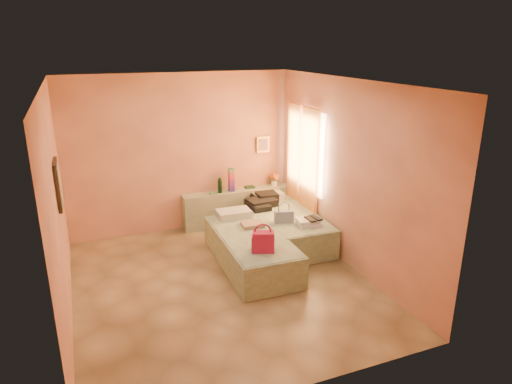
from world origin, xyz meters
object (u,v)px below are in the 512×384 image
at_px(bed_left, 251,250).
at_px(green_book, 250,187).
at_px(headboard_ledge, 237,207).
at_px(towel_stack, 309,222).
at_px(bed_right, 286,226).
at_px(flower_vase, 274,178).
at_px(blue_handbag, 284,216).
at_px(water_bottle, 220,186).
at_px(magenta_handbag, 263,241).

xyz_separation_m(bed_left, green_book, (0.65, 1.75, 0.42)).
relative_size(headboard_ledge, towel_stack, 5.86).
bearing_deg(bed_right, green_book, 104.17).
distance_m(bed_left, flower_vase, 2.13).
distance_m(bed_left, blue_handbag, 0.81).
bearing_deg(towel_stack, bed_right, 98.87).
distance_m(green_book, blue_handbag, 1.47).
height_order(flower_vase, towel_stack, flower_vase).
distance_m(bed_left, green_book, 1.91).
bearing_deg(bed_right, blue_handbag, -119.75).
height_order(bed_left, towel_stack, towel_stack).
relative_size(headboard_ledge, green_book, 11.10).
xyz_separation_m(headboard_ledge, towel_stack, (0.62, -1.68, 0.23)).
bearing_deg(flower_vase, green_book, 175.64).
bearing_deg(water_bottle, headboard_ledge, 4.32).
relative_size(green_book, blue_handbag, 0.61).
relative_size(flower_vase, magenta_handbag, 0.90).
xyz_separation_m(bed_right, flower_vase, (0.25, 1.06, 0.54)).
xyz_separation_m(headboard_ledge, bed_left, (-0.38, -1.70, -0.08)).
bearing_deg(blue_handbag, bed_left, -145.44).
xyz_separation_m(water_bottle, magenta_handbag, (-0.10, -2.26, -0.14)).
height_order(flower_vase, blue_handbag, flower_vase).
xyz_separation_m(bed_left, towel_stack, (1.00, 0.02, 0.30)).
bearing_deg(flower_vase, blue_handbag, -108.15).
height_order(bed_right, blue_handbag, blue_handbag).
distance_m(headboard_ledge, blue_handbag, 1.47).
bearing_deg(bed_left, bed_right, 37.25).
height_order(bed_left, green_book, green_book).
xyz_separation_m(headboard_ledge, water_bottle, (-0.33, -0.03, 0.46)).
bearing_deg(towel_stack, blue_handbag, 140.43).
distance_m(headboard_ledge, green_book, 0.44).
distance_m(flower_vase, towel_stack, 1.72).
xyz_separation_m(bed_right, blue_handbag, (-0.22, -0.37, 0.35)).
bearing_deg(blue_handbag, bed_right, 70.77).
height_order(bed_left, water_bottle, water_bottle).
bearing_deg(green_book, bed_left, -106.20).
relative_size(bed_left, blue_handbag, 6.58).
relative_size(magenta_handbag, blue_handbag, 1.04).
height_order(bed_left, bed_right, same).
bearing_deg(green_book, flower_vase, -0.17).
bearing_deg(green_book, water_bottle, -168.71).
relative_size(bed_left, magenta_handbag, 6.36).
relative_size(green_book, magenta_handbag, 0.59).
relative_size(bed_right, towel_stack, 5.71).
height_order(bed_right, water_bottle, water_bottle).
bearing_deg(bed_left, blue_handbag, 24.04).
xyz_separation_m(bed_left, magenta_handbag, (-0.05, -0.59, 0.40)).
bearing_deg(headboard_ledge, flower_vase, 0.96).
xyz_separation_m(flower_vase, blue_handbag, (-0.47, -1.43, -0.19)).
height_order(water_bottle, blue_handbag, water_bottle).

